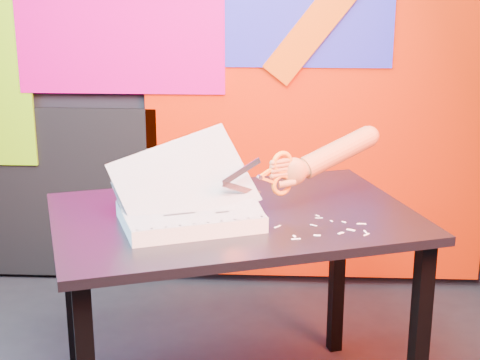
{
  "coord_description": "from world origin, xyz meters",
  "views": [
    {
      "loc": [
        0.46,
        -1.87,
        1.54
      ],
      "look_at": [
        0.35,
        0.35,
        0.87
      ],
      "focal_mm": 55.0,
      "sensor_mm": 36.0,
      "label": 1
    }
  ],
  "objects": [
    {
      "name": "room",
      "position": [
        0.0,
        0.0,
        1.35
      ],
      "size": [
        3.01,
        3.01,
        2.71
      ],
      "color": "#28282C",
      "rests_on": "ground"
    },
    {
      "name": "backdrop",
      "position": [
        0.06,
        1.46,
        0.96
      ],
      "size": [
        2.88,
        0.05,
        2.08
      ],
      "color": "#EF2402",
      "rests_on": "ground"
    },
    {
      "name": "work_table",
      "position": [
        0.33,
        0.37,
        0.66
      ],
      "size": [
        1.34,
        1.1,
        0.75
      ],
      "rotation": [
        0.0,
        0.0,
        0.33
      ],
      "color": "black",
      "rests_on": "ground"
    },
    {
      "name": "printout_stack",
      "position": [
        0.2,
        0.27,
        0.78
      ],
      "size": [
        0.51,
        0.43,
        0.31
      ],
      "rotation": [
        0.0,
        0.0,
        0.36
      ],
      "color": "silver",
      "rests_on": "work_table"
    },
    {
      "name": "scissors",
      "position": [
        0.47,
        0.38,
        0.88
      ],
      "size": [
        0.22,
        0.15,
        0.15
      ],
      "rotation": [
        0.0,
        0.0,
        0.58
      ],
      "color": "#B6BBC4",
      "rests_on": "printout_stack"
    },
    {
      "name": "hand_forearm",
      "position": [
        0.64,
        0.49,
        0.92
      ],
      "size": [
        0.36,
        0.26,
        0.16
      ],
      "rotation": [
        0.0,
        0.0,
        0.58
      ],
      "color": "#AA6F40",
      "rests_on": "work_table"
    },
    {
      "name": "paper_clippings",
      "position": [
        0.63,
        0.24,
        0.75
      ],
      "size": [
        0.29,
        0.22,
        0.0
      ],
      "color": "white",
      "rests_on": "work_table"
    }
  ]
}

